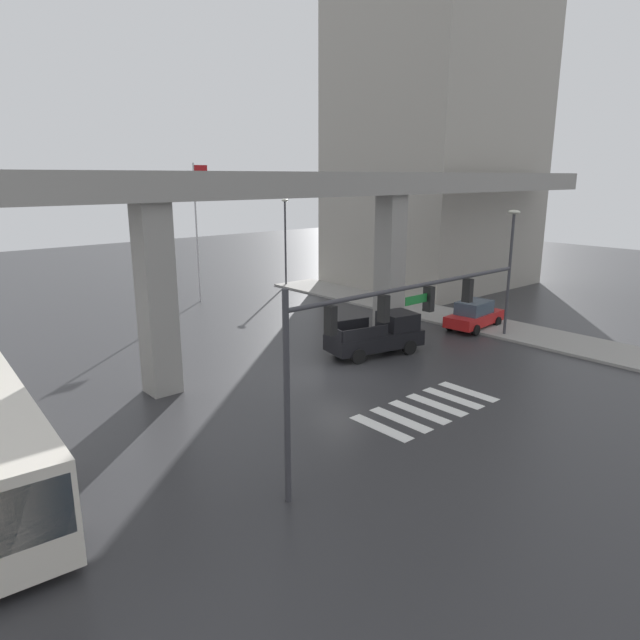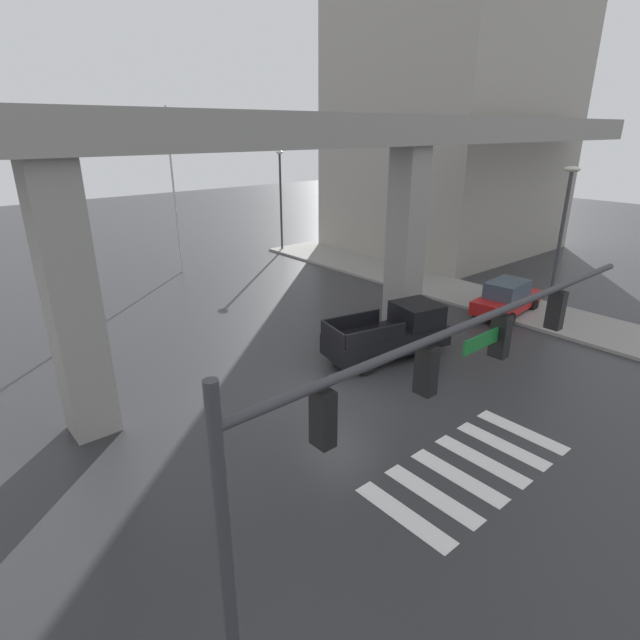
{
  "view_description": "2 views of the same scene",
  "coord_description": "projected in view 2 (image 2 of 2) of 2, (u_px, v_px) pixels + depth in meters",
  "views": [
    {
      "loc": [
        -17.12,
        -18.25,
        9.04
      ],
      "look_at": [
        -0.29,
        1.12,
        2.51
      ],
      "focal_mm": 31.79,
      "sensor_mm": 36.0,
      "label": 1
    },
    {
      "loc": [
        -10.53,
        -11.13,
        8.72
      ],
      "look_at": [
        -0.1,
        1.06,
        2.58
      ],
      "focal_mm": 28.19,
      "sensor_mm": 36.0,
      "label": 2
    }
  ],
  "objects": [
    {
      "name": "street_lamp_near_corner",
      "position": [
        562.0,
        230.0,
        21.96
      ],
      "size": [
        0.44,
        0.7,
        7.24
      ],
      "color": "#38383D",
      "rests_on": "ground"
    },
    {
      "name": "traffic_signal_mast",
      "position": [
        419.0,
        395.0,
        8.13
      ],
      "size": [
        10.89,
        0.32,
        6.2
      ],
      "color": "#38383D",
      "rests_on": "ground"
    },
    {
      "name": "sedan_red",
      "position": [
        507.0,
        298.0,
        24.88
      ],
      "size": [
        4.44,
        2.26,
        1.72
      ],
      "color": "red",
      "rests_on": "ground"
    },
    {
      "name": "ground_plane",
      "position": [
        342.0,
        397.0,
        17.41
      ],
      "size": [
        120.0,
        120.0,
        0.0
      ],
      "primitive_type": "plane",
      "color": "#2D2D30"
    },
    {
      "name": "flagpole",
      "position": [
        174.0,
        180.0,
        30.55
      ],
      "size": [
        1.16,
        0.12,
        9.95
      ],
      "color": "silver",
      "rests_on": "ground"
    },
    {
      "name": "street_lamp_far_north",
      "position": [
        280.0,
        189.0,
        36.7
      ],
      "size": [
        0.44,
        0.7,
        7.24
      ],
      "color": "#38383D",
      "rests_on": "ground"
    },
    {
      "name": "pickup_truck",
      "position": [
        393.0,
        333.0,
        20.22
      ],
      "size": [
        5.39,
        2.94,
        2.08
      ],
      "color": "black",
      "rests_on": "ground"
    },
    {
      "name": "crosswalk_stripes",
      "position": [
        470.0,
        468.0,
        13.75
      ],
      "size": [
        6.05,
        2.8,
        0.01
      ],
      "color": "silver",
      "rests_on": "ground"
    },
    {
      "name": "street_lamp_mid_block",
      "position": [
        415.0,
        209.0,
        27.79
      ],
      "size": [
        0.44,
        0.7,
        7.24
      ],
      "color": "#38383D",
      "rests_on": "ground"
    },
    {
      "name": "sidewalk_east",
      "position": [
        495.0,
        302.0,
        26.67
      ],
      "size": [
        4.0,
        36.0,
        0.15
      ],
      "primitive_type": "cube",
      "color": "gray",
      "rests_on": "ground"
    },
    {
      "name": "elevated_overpass",
      "position": [
        275.0,
        156.0,
        17.13
      ],
      "size": [
        54.2,
        1.95,
        9.25
      ],
      "color": "gray",
      "rests_on": "ground"
    }
  ]
}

